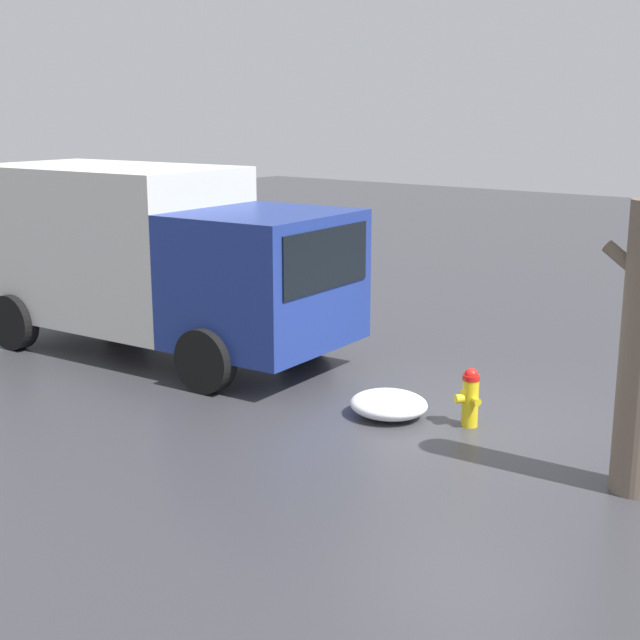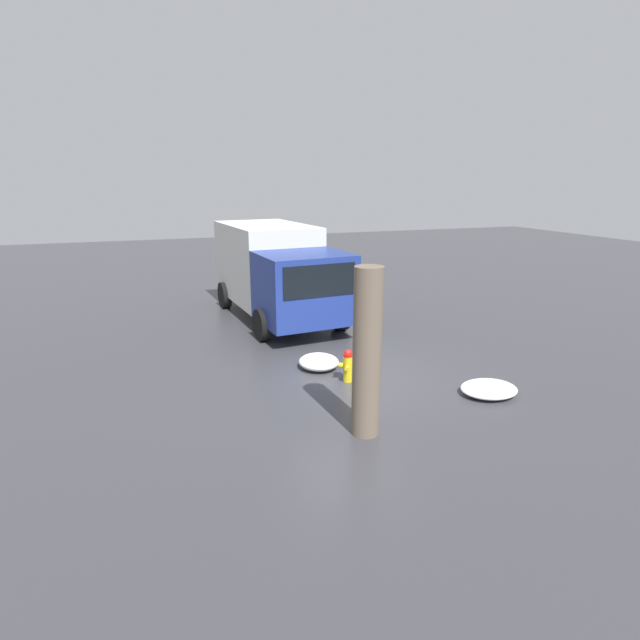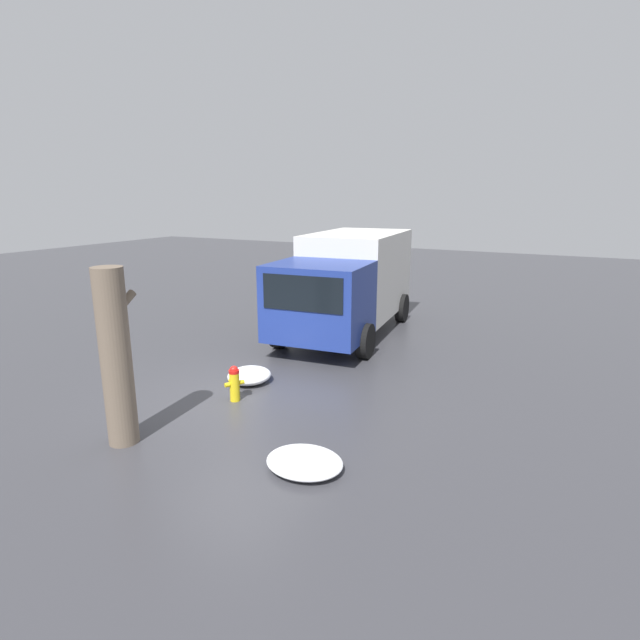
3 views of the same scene
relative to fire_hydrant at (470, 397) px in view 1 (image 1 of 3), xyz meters
The scene contains 4 objects.
ground_plane 0.38m from the fire_hydrant, 122.37° to the right, with size 60.00×60.00×0.00m, color #38383D.
fire_hydrant is the anchor object (origin of this frame).
delivery_truck 5.83m from the fire_hydrant, ahead, with size 6.47×3.13×2.91m.
snow_pile_by_hydrant 1.05m from the fire_hydrant, 18.61° to the left, with size 1.00×0.94×0.31m.
Camera 1 is at (-5.09, 9.17, 3.78)m, focal length 50.00 mm.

